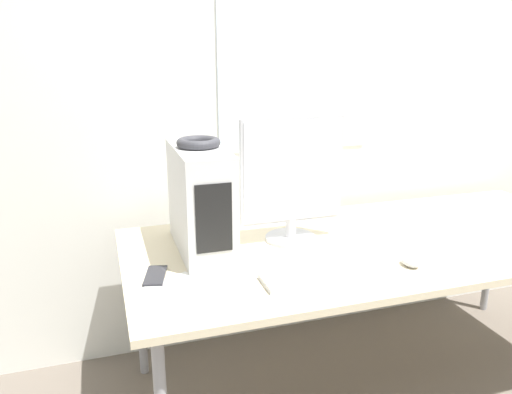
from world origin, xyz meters
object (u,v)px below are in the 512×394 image
Objects in this scene: pc_tower at (200,200)px; mouse at (410,261)px; keyboard at (330,274)px; cell_phone at (155,276)px; headphones at (198,143)px; monitor_main at (292,179)px.

pc_tower reaches higher than mouse.
cell_phone is (-0.59, 0.19, -0.01)m from keyboard.
keyboard is 0.62m from cell_phone.
cell_phone is at bearing -136.11° from headphones.
cell_phone is (-0.21, -0.20, -0.43)m from headphones.
pc_tower is 0.38m from monitor_main.
mouse reaches higher than cell_phone.
keyboard is 0.33m from mouse.
keyboard is at bearing -45.48° from pc_tower.
keyboard is at bearing -45.54° from headphones.
mouse is 0.52× the size of cell_phone.
mouse is at bearing 2.27° from cell_phone.
mouse is (0.71, -0.40, -0.19)m from pc_tower.
mouse is at bearing -29.19° from headphones.
monitor_main is at bearing 90.46° from keyboard.
headphones reaches higher than keyboard.
mouse is at bearing -29.14° from pc_tower.
pc_tower is 0.95× the size of keyboard.
pc_tower is 0.91× the size of monitor_main.
pc_tower is at bearing 134.52° from keyboard.
mouse is 0.94m from cell_phone.
monitor_main reaches higher than headphones.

